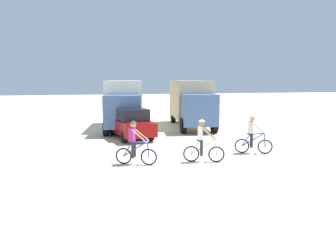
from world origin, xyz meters
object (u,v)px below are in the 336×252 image
at_px(box_truck_cream_rv, 124,102).
at_px(sedan_parked, 131,123).
at_px(cyclist_near_camera, 253,136).
at_px(box_truck_tan_camper, 191,101).
at_px(cyclist_orange_shirt, 135,144).
at_px(cyclist_cowboy_hat, 203,142).

distance_m(box_truck_cream_rv, sedan_parked, 3.66).
xyz_separation_m(box_truck_cream_rv, cyclist_near_camera, (5.24, -8.64, -1.03)).
distance_m(box_truck_tan_camper, cyclist_near_camera, 8.57).
xyz_separation_m(cyclist_orange_shirt, cyclist_cowboy_hat, (2.81, -0.21, 0.00)).
xyz_separation_m(box_truck_tan_camper, cyclist_near_camera, (0.44, -8.50, -1.03)).
bearing_deg(cyclist_near_camera, sedan_parked, 135.32).
bearing_deg(cyclist_near_camera, box_truck_tan_camper, 92.98).
bearing_deg(cyclist_cowboy_hat, sedan_parked, 111.63).
height_order(sedan_parked, cyclist_cowboy_hat, cyclist_cowboy_hat).
bearing_deg(cyclist_cowboy_hat, cyclist_orange_shirt, 175.69).
relative_size(box_truck_tan_camper, cyclist_orange_shirt, 3.82).
relative_size(box_truck_tan_camper, cyclist_cowboy_hat, 3.82).
bearing_deg(sedan_parked, cyclist_cowboy_hat, -68.37).
bearing_deg(sedan_parked, cyclist_orange_shirt, -94.02).
relative_size(box_truck_cream_rv, cyclist_orange_shirt, 3.84).
bearing_deg(sedan_parked, box_truck_tan_camper, 35.63).
distance_m(box_truck_cream_rv, box_truck_tan_camper, 4.79).
relative_size(box_truck_cream_rv, sedan_parked, 1.56).
bearing_deg(cyclist_near_camera, box_truck_cream_rv, 121.22).
distance_m(box_truck_tan_camper, cyclist_orange_shirt, 10.61).
distance_m(cyclist_cowboy_hat, cyclist_near_camera, 2.92).
xyz_separation_m(box_truck_tan_camper, cyclist_cowboy_hat, (-2.32, -9.44, -1.03)).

